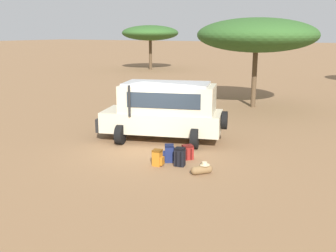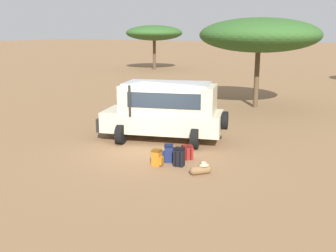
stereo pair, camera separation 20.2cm
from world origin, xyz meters
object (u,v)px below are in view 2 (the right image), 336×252
duffel_bag_low_black_case (201,169)px  backpack_beside_front_wheel (157,158)px  acacia_tree_far_left (154,33)px  backpack_outermost (168,153)px  acacia_tree_left_mid (259,35)px  backpack_near_rear_wheel (187,152)px  safari_vehicle (165,110)px  backpack_cluster_center (179,157)px

duffel_bag_low_black_case → backpack_beside_front_wheel: bearing=-179.9°
acacia_tree_far_left → duffel_bag_low_black_case: bearing=-55.4°
backpack_outermost → duffel_bag_low_black_case: bearing=-19.8°
duffel_bag_low_black_case → acacia_tree_left_mid: acacia_tree_left_mid is taller
backpack_near_rear_wheel → duffel_bag_low_black_case: (1.08, -1.11, -0.10)m
safari_vehicle → backpack_outermost: safari_vehicle is taller
backpack_beside_front_wheel → safari_vehicle: bearing=115.8°
backpack_beside_front_wheel → duffel_bag_low_black_case: 1.66m
backpack_outermost → duffel_bag_low_black_case: 1.63m
backpack_outermost → acacia_tree_left_mid: (-0.62, 11.48, 3.95)m
duffel_bag_low_black_case → acacia_tree_left_mid: size_ratio=0.09×
backpack_near_rear_wheel → acacia_tree_far_left: (-19.33, 28.44, 4.03)m
safari_vehicle → backpack_near_rear_wheel: bearing=-42.2°
safari_vehicle → backpack_beside_front_wheel: (1.41, -2.91, -1.02)m
backpack_cluster_center → acacia_tree_far_left: (-19.43, 29.20, 3.97)m
backpack_outermost → duffel_bag_low_black_case: backpack_outermost is taller
duffel_bag_low_black_case → backpack_outermost: bearing=160.2°
safari_vehicle → acacia_tree_left_mid: bearing=84.2°
safari_vehicle → duffel_bag_low_black_case: (3.07, -2.91, -1.14)m
backpack_near_rear_wheel → backpack_outermost: backpack_outermost is taller
backpack_outermost → acacia_tree_far_left: bearing=123.1°
acacia_tree_left_mid → backpack_near_rear_wheel: bearing=-84.4°
acacia_tree_left_mid → backpack_outermost: bearing=-86.9°
backpack_cluster_center → backpack_outermost: bearing=159.4°
backpack_beside_front_wheel → backpack_near_rear_wheel: backpack_beside_front_wheel is taller
acacia_tree_left_mid → backpack_beside_front_wheel: bearing=-87.7°
backpack_beside_front_wheel → acacia_tree_left_mid: size_ratio=0.08×
safari_vehicle → backpack_outermost: (1.54, -2.36, -1.00)m
backpack_near_rear_wheel → backpack_outermost: bearing=-129.0°
backpack_near_rear_wheel → duffel_bag_low_black_case: backpack_near_rear_wheel is taller
backpack_beside_front_wheel → backpack_near_rear_wheel: size_ratio=1.06×
safari_vehicle → backpack_near_rear_wheel: safari_vehicle is taller
acacia_tree_far_left → backpack_outermost: bearing=-56.9°
duffel_bag_low_black_case → backpack_cluster_center: bearing=160.7°
safari_vehicle → duffel_bag_low_black_case: size_ratio=8.55×
backpack_outermost → duffel_bag_low_black_case: size_ratio=0.96×
backpack_cluster_center → duffel_bag_low_black_case: (0.98, -0.34, -0.16)m
backpack_near_rear_wheel → backpack_cluster_center: bearing=-82.6°
backpack_cluster_center → acacia_tree_left_mid: size_ratio=0.09×
safari_vehicle → backpack_near_rear_wheel: (1.99, -1.81, -1.04)m
safari_vehicle → acacia_tree_left_mid: 9.62m
backpack_near_rear_wheel → acacia_tree_left_mid: (-1.07, 10.92, 3.99)m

